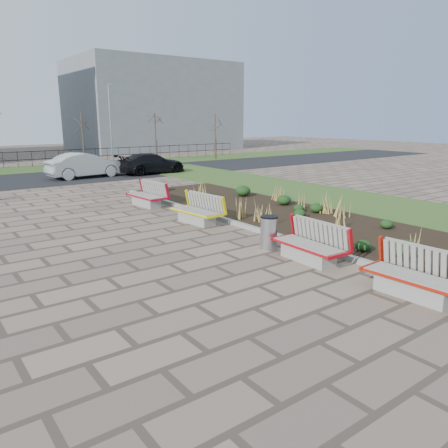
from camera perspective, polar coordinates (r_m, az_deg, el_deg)
ground at (r=8.74m, az=3.93°, el=-10.91°), size 120.00×120.00×0.00m
planting_bed at (r=16.28m, az=9.24°, el=0.78°), size 4.50×18.00×0.10m
planting_curb at (r=14.73m, az=2.91°, el=-0.32°), size 0.16×18.00×0.15m
grass_verge_near at (r=19.92m, az=18.84°, el=2.48°), size 5.00×38.00×0.04m
road at (r=28.71m, az=-26.02°, el=5.04°), size 80.00×7.00×0.02m
bench_a at (r=9.85m, az=23.58°, el=-6.05°), size 0.99×2.14×1.00m
bench_b at (r=11.47m, az=10.94°, el=-2.43°), size 0.99×2.14×1.00m
bench_c at (r=15.41m, az=-3.64°, el=1.91°), size 1.08×2.17×1.00m
bench_d at (r=18.73m, az=-10.17°, el=3.83°), size 1.06×2.16×1.00m
litter_bin at (r=12.39m, az=5.88°, el=-1.19°), size 0.48×0.48×0.94m
car_silver at (r=28.73m, az=-17.63°, el=7.35°), size 4.77×1.95×1.54m
car_black at (r=29.79m, az=-9.47°, el=7.82°), size 4.71×2.06×1.35m
tree_d at (r=34.42m, az=-17.93°, el=10.36°), size 1.40×1.40×4.00m
tree_e at (r=36.81m, az=-8.93°, el=11.02°), size 1.40×1.40×4.00m
tree_f at (r=39.97m, az=-1.17°, el=11.37°), size 1.40×1.40×4.00m
lamp_east at (r=34.63m, az=-14.59°, el=12.25°), size 0.24×0.60×6.00m
building_grey at (r=54.24m, az=-9.28°, el=14.93°), size 18.00×12.00×10.00m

